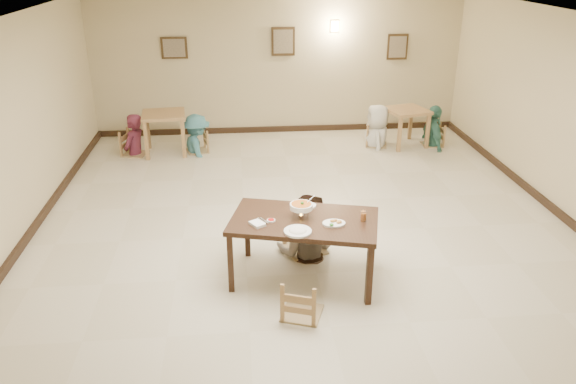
{
  "coord_description": "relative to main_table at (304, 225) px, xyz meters",
  "views": [
    {
      "loc": [
        -0.94,
        -7.21,
        3.83
      ],
      "look_at": [
        -0.33,
        -0.75,
        1.0
      ],
      "focal_mm": 35.0,
      "sensor_mm": 36.0,
      "label": 1
    }
  ],
  "objects": [
    {
      "name": "main_diner",
      "position": [
        0.11,
        0.61,
        0.12
      ],
      "size": [
        0.98,
        0.85,
        1.73
      ],
      "primitive_type": "imported",
      "rotation": [
        0.0,
        0.0,
        2.88
      ],
      "color": "gray",
      "rests_on": "floor"
    },
    {
      "name": "chair_far",
      "position": [
        0.1,
        0.71,
        -0.21
      ],
      "size": [
        0.5,
        0.5,
        1.07
      ],
      "rotation": [
        0.0,
        0.0,
        0.31
      ],
      "color": "tan",
      "rests_on": "floor"
    },
    {
      "name": "bg_chair_rr",
      "position": [
        3.32,
        4.91,
        -0.3
      ],
      "size": [
        0.41,
        0.41,
        0.88
      ],
      "rotation": [
        0.0,
        0.0,
        -1.63
      ],
      "color": "tan",
      "rests_on": "floor"
    },
    {
      "name": "bg_diner_c",
      "position": [
        2.14,
        5.0,
        0.13
      ],
      "size": [
        0.64,
        0.91,
        1.75
      ],
      "primitive_type": "imported",
      "rotation": [
        0.0,
        0.0,
        4.61
      ],
      "color": "silver",
      "rests_on": "floor"
    },
    {
      "name": "ceiling",
      "position": [
        0.18,
        1.19,
        2.26
      ],
      "size": [
        10.0,
        10.0,
        0.0
      ],
      "primitive_type": "plane",
      "color": "white",
      "rests_on": "wall_back"
    },
    {
      "name": "bg_diner_a",
      "position": [
        -2.83,
        4.89,
        0.09
      ],
      "size": [
        0.6,
        0.72,
        1.67
      ],
      "primitive_type": "imported",
      "rotation": [
        0.0,
        0.0,
        4.32
      ],
      "color": "#5C2034",
      "rests_on": "floor"
    },
    {
      "name": "picture_c",
      "position": [
        2.78,
        6.14,
        1.11
      ],
      "size": [
        0.45,
        0.04,
        0.55
      ],
      "color": "#342415",
      "rests_on": "wall_back"
    },
    {
      "name": "bg_chair_rl",
      "position": [
        2.14,
        5.0,
        -0.29
      ],
      "size": [
        0.43,
        0.43,
        0.91
      ],
      "rotation": [
        0.0,
        0.0,
        1.34
      ],
      "color": "tan",
      "rests_on": "floor"
    },
    {
      "name": "bg_chair_lr",
      "position": [
        -1.59,
        4.95,
        -0.31
      ],
      "size": [
        0.41,
        0.41,
        0.88
      ],
      "rotation": [
        0.0,
        0.0,
        -1.32
      ],
      "color": "tan",
      "rests_on": "floor"
    },
    {
      "name": "rice_plate_far",
      "position": [
        0.03,
        0.35,
        0.1
      ],
      "size": [
        0.32,
        0.32,
        0.07
      ],
      "color": "white",
      "rests_on": "main_table"
    },
    {
      "name": "main_table",
      "position": [
        0.0,
        0.0,
        0.0
      ],
      "size": [
        1.95,
        1.4,
        0.82
      ],
      "rotation": [
        0.0,
        0.0,
        -0.26
      ],
      "color": "#341E12",
      "rests_on": "floor"
    },
    {
      "name": "floor",
      "position": [
        0.18,
        1.19,
        -0.74
      ],
      "size": [
        10.0,
        10.0,
        0.0
      ],
      "primitive_type": "plane",
      "color": "beige",
      "rests_on": "ground"
    },
    {
      "name": "fried_plate",
      "position": [
        0.33,
        -0.18,
        0.1
      ],
      "size": [
        0.27,
        0.27,
        0.06
      ],
      "color": "white",
      "rests_on": "main_table"
    },
    {
      "name": "bg_table_left",
      "position": [
        -2.21,
        4.94,
        -0.05
      ],
      "size": [
        0.9,
        0.9,
        0.83
      ],
      "rotation": [
        0.0,
        0.0,
        0.09
      ],
      "color": "#A67E50",
      "rests_on": "floor"
    },
    {
      "name": "baseboard_back",
      "position": [
        0.18,
        6.16,
        -0.68
      ],
      "size": [
        8.0,
        0.06,
        0.12
      ],
      "primitive_type": "cube",
      "color": "black",
      "rests_on": "floor"
    },
    {
      "name": "napkin_cutlery",
      "position": [
        -0.57,
        -0.1,
        0.1
      ],
      "size": [
        0.24,
        0.29,
        0.03
      ],
      "color": "white",
      "rests_on": "main_table"
    },
    {
      "name": "drink_glass",
      "position": [
        0.7,
        -0.11,
        0.14
      ],
      "size": [
        0.07,
        0.07,
        0.13
      ],
      "color": "white",
      "rests_on": "main_table"
    },
    {
      "name": "bg_diner_d",
      "position": [
        3.32,
        4.91,
        0.11
      ],
      "size": [
        0.43,
        1.01,
        1.71
      ],
      "primitive_type": "imported",
      "rotation": [
        0.0,
        0.0,
        1.59
      ],
      "color": "#408171",
      "rests_on": "floor"
    },
    {
      "name": "wall_back",
      "position": [
        0.18,
        6.19,
        0.76
      ],
      "size": [
        10.0,
        0.0,
        10.0
      ],
      "primitive_type": "plane",
      "rotation": [
        1.57,
        0.0,
        0.0
      ],
      "color": "beige",
      "rests_on": "floor"
    },
    {
      "name": "bg_table_right",
      "position": [
        2.73,
        4.96,
        -0.1
      ],
      "size": [
        0.96,
        0.96,
        0.78
      ],
      "rotation": [
        0.0,
        0.0,
        0.26
      ],
      "color": "#A67E50",
      "rests_on": "floor"
    },
    {
      "name": "picture_a",
      "position": [
        -2.02,
        6.14,
        1.16
      ],
      "size": [
        0.55,
        0.04,
        0.45
      ],
      "color": "#342415",
      "rests_on": "wall_back"
    },
    {
      "name": "wall_sconce",
      "position": [
        1.38,
        6.15,
        1.56
      ],
      "size": [
        0.16,
        0.05,
        0.22
      ],
      "primitive_type": "cube",
      "color": "#FFD88C",
      "rests_on": "wall_back"
    },
    {
      "name": "chili_dish",
      "position": [
        -0.4,
        -0.02,
        0.09
      ],
      "size": [
        0.1,
        0.1,
        0.02
      ],
      "color": "white",
      "rests_on": "main_table"
    },
    {
      "name": "baseboard_left",
      "position": [
        -3.79,
        1.19,
        -0.68
      ],
      "size": [
        0.06,
        10.0,
        0.12
      ],
      "primitive_type": "cube",
      "color": "black",
      "rests_on": "floor"
    },
    {
      "name": "wall_left",
      "position": [
        -3.82,
        1.19,
        0.76
      ],
      "size": [
        0.0,
        10.0,
        10.0
      ],
      "primitive_type": "plane",
      "rotation": [
        1.57,
        0.0,
        1.57
      ],
      "color": "beige",
      "rests_on": "floor"
    },
    {
      "name": "bg_chair_ll",
      "position": [
        -2.83,
        4.89,
        -0.27
      ],
      "size": [
        0.45,
        0.45,
        0.95
      ],
      "rotation": [
        0.0,
        0.0,
        1.31
      ],
      "color": "tan",
      "rests_on": "floor"
    },
    {
      "name": "curry_warmer",
      "position": [
        -0.03,
        0.05,
        0.23
      ],
      "size": [
        0.31,
        0.28,
        0.25
      ],
      "color": "silver",
      "rests_on": "main_table"
    },
    {
      "name": "picture_b",
      "position": [
        0.28,
        6.14,
        1.26
      ],
      "size": [
        0.5,
        0.04,
        0.6
      ],
      "color": "#342415",
      "rests_on": "wall_back"
    },
    {
      "name": "bg_diner_b",
      "position": [
        -1.59,
        4.95,
        0.03
      ],
      "size": [
        0.9,
        1.14,
        1.55
      ],
      "primitive_type": "imported",
      "rotation": [
        0.0,
        0.0,
        1.94
      ],
      "color": "teal",
      "rests_on": "floor"
    },
    {
      "name": "baseboard_right",
      "position": [
        4.15,
        1.19,
        -0.68
      ],
      "size": [
        0.06,
        10.0,
        0.12
      ],
      "primitive_type": "cube",
      "color": "black",
      "rests_on": "floor"
    },
    {
      "name": "chair_near",
      "position": [
        -0.11,
        -0.76,
        -0.29
      ],
      "size": [
        0.43,
        0.43,
        0.92
      ],
      "rotation": [
        0.0,
        0.0,
        2.8
      ],
      "color": "tan",
      "rests_on": "floor"
    },
    {
      "name": "rice_plate_near",
      "position": [
        -0.11,
        -0.33,
        0.1
      ],
      "size": [
        0.32,
        0.32,
        0.07
      ],
      "color": "white",
      "rests_on": "main_table"
    }
  ]
}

